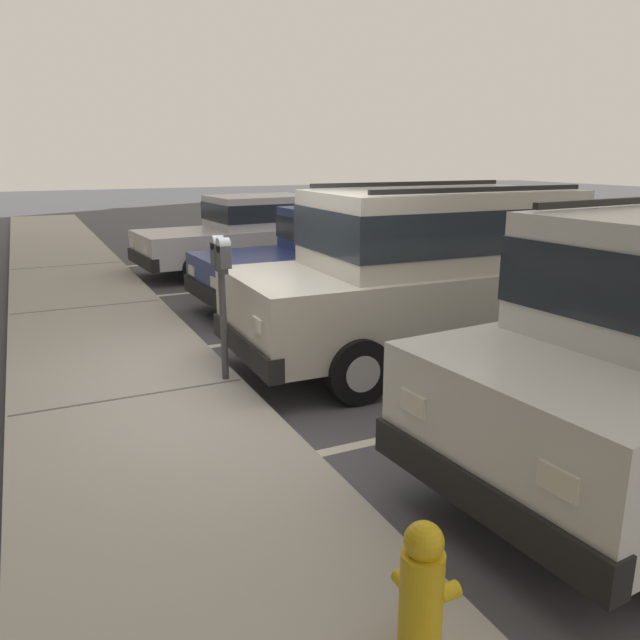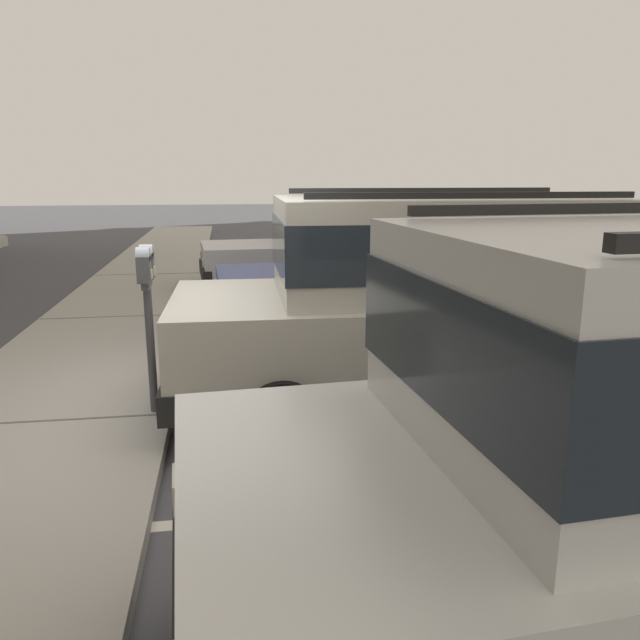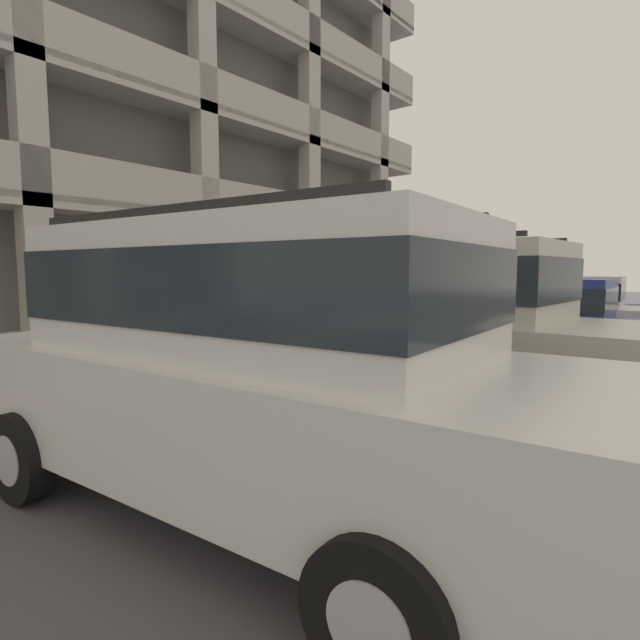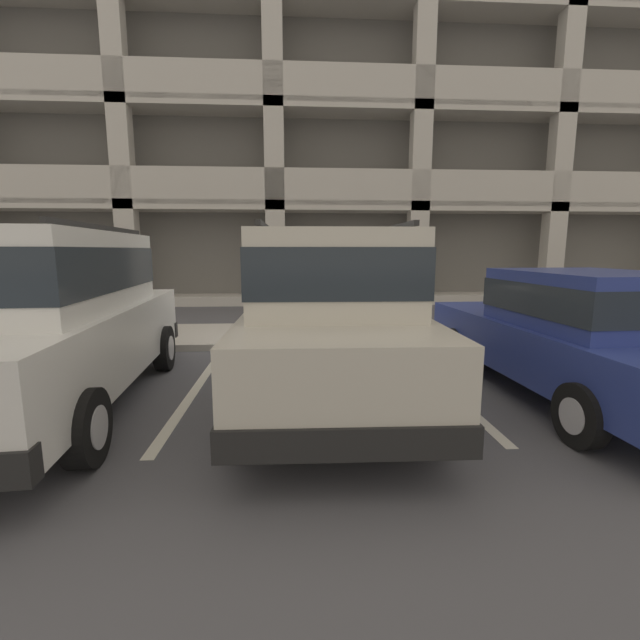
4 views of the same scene
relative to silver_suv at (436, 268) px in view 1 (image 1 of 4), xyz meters
The scene contains 8 objects.
ground_plane 2.48m from the silver_suv, 91.79° to the left, with size 80.00×80.00×0.10m.
sidewalk 3.65m from the silver_suv, 91.13° to the left, with size 40.00×2.20×0.12m.
parking_stall_lines 2.05m from the silver_suv, 27.53° to the left, with size 13.05×4.80×0.01m.
silver_suv is the anchor object (origin of this frame).
dark_hatchback 2.96m from the silver_suv, ahead, with size 1.97×4.55×1.54m.
blue_coupe 6.36m from the silver_suv, ahead, with size 2.06×4.59×1.54m.
parking_meter_near 2.56m from the silver_suv, 89.25° to the left, with size 0.35×0.12×1.47m.
fire_hydrant 4.88m from the silver_suv, 143.86° to the left, with size 0.30×0.30×0.70m.
Camera 1 is at (-5.79, 2.08, 2.36)m, focal length 35.00 mm.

